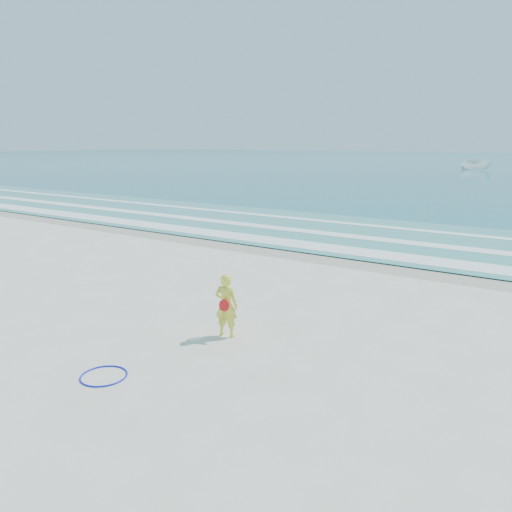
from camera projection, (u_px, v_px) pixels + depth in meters
The scene contains 9 objects.
ground at pixel (153, 328), 11.66m from camera, with size 400.00×400.00×0.00m, color silver.
wet_sand at pixel (325, 256), 18.93m from camera, with size 400.00×2.40×0.00m, color #B2A893.
shallow at pixel (373, 235), 22.96m from camera, with size 400.00×10.00×0.01m, color #59B7AD.
foam_near at pixel (339, 249), 19.97m from camera, with size 400.00×1.40×0.01m, color white.
foam_mid at pixel (367, 238), 22.32m from camera, with size 400.00×0.90×0.01m, color white.
foam_far at pixel (392, 227), 24.98m from camera, with size 400.00×0.60×0.01m, color white.
hoop at pixel (104, 376), 9.26m from camera, with size 0.87×0.87×0.03m, color #0B18CB.
boat at pixel (476, 164), 75.13m from camera, with size 1.72×4.56×1.76m, color white.
woman at pixel (226, 305), 11.04m from camera, with size 0.59×0.46×1.45m.
Camera 1 is at (8.14, -7.76, 4.27)m, focal length 35.00 mm.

